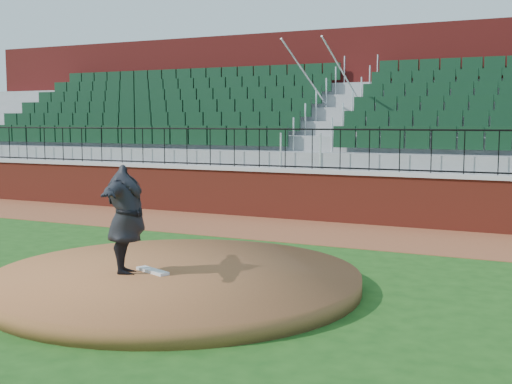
# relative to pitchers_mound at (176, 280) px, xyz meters

# --- Properties ---
(ground) EXTENTS (90.00, 90.00, 0.00)m
(ground) POSITION_rel_pitchers_mound_xyz_m (0.44, 0.34, -0.12)
(ground) COLOR #1A4714
(ground) RESTS_ON ground
(warning_track) EXTENTS (34.00, 3.20, 0.01)m
(warning_track) POSITION_rel_pitchers_mound_xyz_m (0.44, 5.74, -0.12)
(warning_track) COLOR brown
(warning_track) RESTS_ON ground
(field_wall) EXTENTS (34.00, 0.35, 1.20)m
(field_wall) POSITION_rel_pitchers_mound_xyz_m (0.44, 7.34, 0.47)
(field_wall) COLOR maroon
(field_wall) RESTS_ON ground
(wall_cap) EXTENTS (34.00, 0.45, 0.10)m
(wall_cap) POSITION_rel_pitchers_mound_xyz_m (0.44, 7.34, 1.12)
(wall_cap) COLOR #B7B7B7
(wall_cap) RESTS_ON field_wall
(wall_railing) EXTENTS (34.00, 0.05, 1.00)m
(wall_railing) POSITION_rel_pitchers_mound_xyz_m (0.44, 7.34, 1.67)
(wall_railing) COLOR black
(wall_railing) RESTS_ON wall_cap
(seating_stands) EXTENTS (34.00, 5.10, 4.60)m
(seating_stands) POSITION_rel_pitchers_mound_xyz_m (0.44, 10.06, 2.18)
(seating_stands) COLOR gray
(seating_stands) RESTS_ON ground
(concourse_wall) EXTENTS (34.00, 0.50, 5.50)m
(concourse_wall) POSITION_rel_pitchers_mound_xyz_m (0.44, 12.86, 2.62)
(concourse_wall) COLOR maroon
(concourse_wall) RESTS_ON ground
(pitchers_mound) EXTENTS (5.53, 5.53, 0.25)m
(pitchers_mound) POSITION_rel_pitchers_mound_xyz_m (0.00, 0.00, 0.00)
(pitchers_mound) COLOR brown
(pitchers_mound) RESTS_ON ground
(pitching_rubber) EXTENTS (0.66, 0.38, 0.04)m
(pitching_rubber) POSITION_rel_pitchers_mound_xyz_m (-0.30, -0.18, 0.15)
(pitching_rubber) COLOR white
(pitching_rubber) RESTS_ON pitchers_mound
(pitcher) EXTENTS (1.36, 2.03, 1.62)m
(pitcher) POSITION_rel_pitchers_mound_xyz_m (-0.60, -0.40, 0.94)
(pitcher) COLOR black
(pitcher) RESTS_ON pitchers_mound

